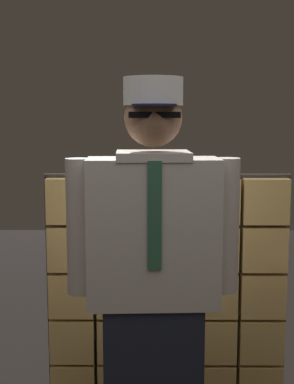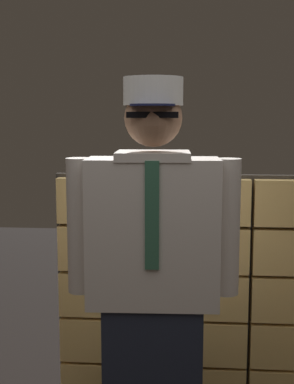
# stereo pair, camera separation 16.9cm
# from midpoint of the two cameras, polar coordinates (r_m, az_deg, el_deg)

# --- Properties ---
(glass_block_wall) EXTENTS (1.37, 0.10, 1.37)m
(glass_block_wall) POSITION_cam_midpoint_polar(r_m,az_deg,el_deg) (3.06, 0.55, -11.03)
(glass_block_wall) COLOR #F2C672
(glass_block_wall) RESTS_ON ground
(standing_person) EXTENTS (0.73, 0.31, 1.83)m
(standing_person) POSITION_cam_midpoint_polar(r_m,az_deg,el_deg) (2.29, -1.50, -10.14)
(standing_person) COLOR #1E2333
(standing_person) RESTS_ON ground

